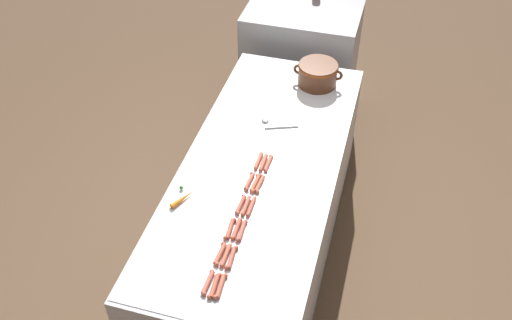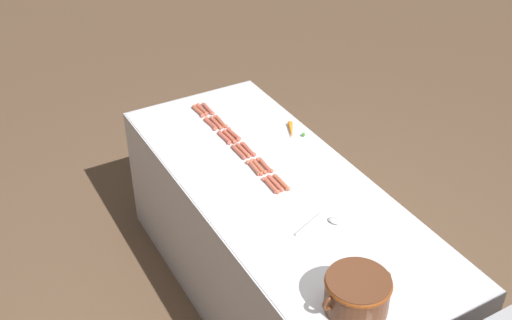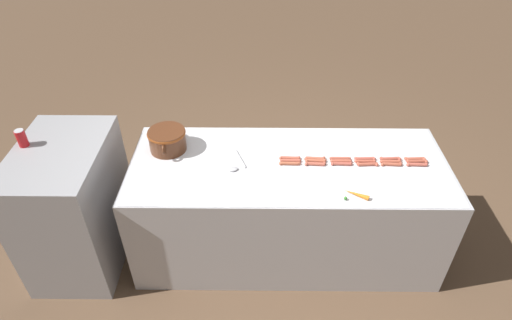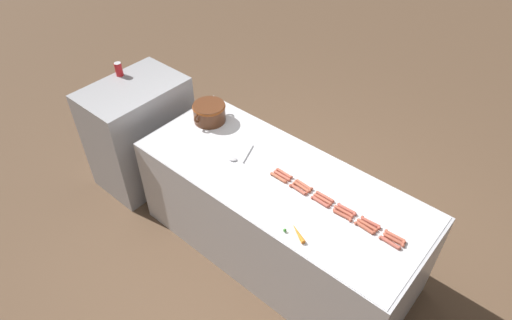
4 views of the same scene
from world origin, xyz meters
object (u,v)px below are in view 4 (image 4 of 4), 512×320
hot_dog_3 (320,202)px  soda_can (119,69)px  hot_dog_1 (365,228)px  hot_dog_0 (390,242)px  hot_dog_10 (302,187)px  hot_dog_8 (344,211)px  hot_dog_12 (395,236)px  hot_dog_6 (394,240)px  hot_dog_4 (298,189)px  hot_dog_9 (323,199)px  hot_dog_15 (325,197)px  back_cabinet (141,133)px  bean_pot (209,112)px  hot_dog_7 (367,225)px  serving_spoon (238,157)px  hot_dog_11 (282,176)px  hot_dog_2 (342,215)px  hot_dog_16 (304,185)px  hot_dog_17 (284,173)px  hot_dog_13 (371,223)px  hot_dog_14 (347,209)px  hot_dog_5 (279,178)px  carrot (297,232)px

hot_dog_3 → soda_can: size_ratio=1.25×
hot_dog_1 → soda_can: soda_can is taller
hot_dog_0 → hot_dog_10: 0.72m
hot_dog_8 → hot_dog_12: bearing=-85.1°
hot_dog_6 → hot_dog_10: bearing=90.0°
hot_dog_4 → hot_dog_12: bearing=-84.9°
hot_dog_9 → hot_dog_15: same height
back_cabinet → bean_pot: (0.26, -0.71, 0.44)m
hot_dog_7 → serving_spoon: hot_dog_7 is taller
hot_dog_0 → soda_can: 2.75m
hot_dog_11 → soda_can: size_ratio=1.25×
hot_dog_2 → hot_dog_16: size_ratio=1.00×
hot_dog_7 → hot_dog_15: (0.03, 0.36, 0.00)m
hot_dog_2 → hot_dog_11: bearing=86.2°
hot_dog_9 → hot_dog_4: bearing=100.3°
back_cabinet → hot_dog_17: 1.66m
hot_dog_1 → hot_dog_10: same height
hot_dog_13 → serving_spoon: (-0.09, 1.11, -0.00)m
hot_dog_14 → hot_dog_12: bearing=-89.8°
back_cabinet → hot_dog_9: bearing=-86.8°
hot_dog_3 → bean_pot: bearing=81.8°
hot_dog_9 → hot_dog_2: bearing=-100.7°
hot_dog_11 → hot_dog_12: same height
back_cabinet → hot_dog_7: 2.36m
back_cabinet → hot_dog_9: back_cabinet is taller
hot_dog_15 → hot_dog_6: bearing=-92.9°
hot_dog_3 → hot_dog_5: same height
hot_dog_3 → hot_dog_14: size_ratio=1.00×
hot_dog_7 → hot_dog_13: bearing=-11.0°
hot_dog_1 → serving_spoon: size_ratio=0.59×
hot_dog_1 → hot_dog_6: size_ratio=1.00×
hot_dog_13 → hot_dog_17: (0.00, 0.73, 0.00)m
hot_dog_14 → hot_dog_15: bearing=89.8°
hot_dog_7 → hot_dog_11: 0.72m
hot_dog_8 → hot_dog_10: size_ratio=1.00×
hot_dog_17 → serving_spoon: bearing=102.6°
hot_dog_17 → bean_pot: size_ratio=0.45×
hot_dog_3 → hot_dog_11: 0.36m
hot_dog_7 → carrot: carrot is taller
hot_dog_7 → hot_dog_13: (0.03, -0.01, 0.00)m
hot_dog_0 → hot_dog_15: (0.07, 0.54, 0.00)m
hot_dog_13 → hot_dog_4: bearing=96.7°
hot_dog_0 → hot_dog_3: (0.00, 0.54, 0.00)m
carrot → hot_dog_7: bearing=-41.6°
hot_dog_2 → hot_dog_6: same height
hot_dog_1 → hot_dog_2: size_ratio=1.00×
hot_dog_17 → carrot: (-0.39, -0.41, 0.00)m
hot_dog_3 → hot_dog_14: bearing=-71.2°
back_cabinet → hot_dog_16: bearing=-85.6°
hot_dog_6 → hot_dog_11: bearing=90.0°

